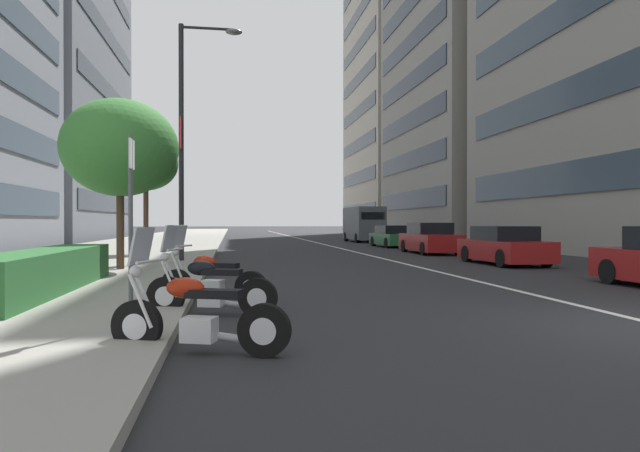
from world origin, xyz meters
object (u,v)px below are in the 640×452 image
object	(u,v)px
parking_sign_by_curb	(131,211)
street_tree_by_lamp_post	(146,164)
delivery_van_ahead	(364,223)
street_tree_near_plaza_corner	(120,148)
motorcycle_second_in_row	(211,280)
car_mid_block_traffic	(393,237)
motorcycle_far_end_row	(196,317)
street_lamp_with_banners	(190,121)
motorcycle_nearest_camera	(209,289)
car_lead_in_lane	(430,239)
car_approaching_light	(504,246)

from	to	relation	value
parking_sign_by_curb	street_tree_by_lamp_post	distance (m)	17.97
delivery_van_ahead	street_tree_near_plaza_corner	world-z (taller)	street_tree_near_plaza_corner
parking_sign_by_curb	street_tree_by_lamp_post	size ratio (longest dim) A/B	0.49
motorcycle_second_in_row	car_mid_block_traffic	xyz separation A→B (m)	(22.29, -10.15, 0.19)
motorcycle_far_end_row	parking_sign_by_curb	size ratio (longest dim) A/B	0.82
street_tree_by_lamp_post	motorcycle_second_in_row	bearing A→B (deg)	-167.22
car_mid_block_traffic	delivery_van_ahead	size ratio (longest dim) A/B	0.77
parking_sign_by_curb	street_lamp_with_banners	bearing A→B (deg)	0.58
motorcycle_nearest_camera	car_lead_in_lane	bearing A→B (deg)	-103.19
motorcycle_second_in_row	delivery_van_ahead	bearing A→B (deg)	-84.58
car_mid_block_traffic	motorcycle_far_end_row	bearing A→B (deg)	156.76
street_tree_near_plaza_corner	street_lamp_with_banners	bearing A→B (deg)	-27.08
motorcycle_nearest_camera	street_tree_near_plaza_corner	distance (m)	9.00
car_approaching_light	parking_sign_by_curb	distance (m)	15.59
car_approaching_light	street_tree_near_plaza_corner	size ratio (longest dim) A/B	0.84
delivery_van_ahead	parking_sign_by_curb	xyz separation A→B (m)	(-34.14, 11.47, 0.25)
motorcycle_second_in_row	street_tree_by_lamp_post	bearing A→B (deg)	-53.26
street_tree_by_lamp_post	delivery_van_ahead	bearing A→B (deg)	-40.06
motorcycle_far_end_row	car_mid_block_traffic	xyz separation A→B (m)	(26.42, -10.17, 0.20)
street_tree_near_plaza_corner	parking_sign_by_curb	bearing A→B (deg)	-168.41
parking_sign_by_curb	motorcycle_second_in_row	bearing A→B (deg)	-18.91
street_lamp_with_banners	street_tree_near_plaza_corner	distance (m)	4.13
street_tree_near_plaza_corner	street_tree_by_lamp_post	distance (m)	8.49
street_lamp_with_banners	car_mid_block_traffic	bearing A→B (deg)	-41.99
car_lead_in_lane	street_tree_by_lamp_post	bearing A→B (deg)	92.85
motorcycle_far_end_row	street_tree_near_plaza_corner	xyz separation A→B (m)	(10.50, 2.82, 3.27)
motorcycle_nearest_camera	motorcycle_second_in_row	bearing A→B (deg)	-71.82
street_tree_near_plaza_corner	street_tree_by_lamp_post	xyz separation A→B (m)	(8.47, 0.52, 0.40)
motorcycle_nearest_camera	car_lead_in_lane	world-z (taller)	car_lead_in_lane
delivery_van_ahead	parking_sign_by_curb	size ratio (longest dim) A/B	2.19
car_lead_in_lane	delivery_van_ahead	bearing A→B (deg)	-0.86
delivery_van_ahead	street_lamp_with_banners	bearing A→B (deg)	151.11
street_tree_near_plaza_corner	street_tree_by_lamp_post	bearing A→B (deg)	3.50
car_mid_block_traffic	street_tree_near_plaza_corner	size ratio (longest dim) A/B	0.86
car_lead_in_lane	street_tree_near_plaza_corner	size ratio (longest dim) A/B	0.94
motorcycle_second_in_row	motorcycle_nearest_camera	bearing A→B (deg)	114.67
parking_sign_by_curb	street_lamp_with_banners	distance (m)	13.09
car_mid_block_traffic	delivery_van_ahead	distance (m)	9.08
motorcycle_nearest_camera	car_lead_in_lane	distance (m)	19.47
motorcycle_second_in_row	street_tree_by_lamp_post	world-z (taller)	street_tree_by_lamp_post
car_approaching_light	street_tree_by_lamp_post	distance (m)	15.47
motorcycle_far_end_row	delivery_van_ahead	bearing A→B (deg)	-87.15
motorcycle_second_in_row	street_lamp_with_banners	xyz separation A→B (m)	(9.80, 1.09, 4.74)
motorcycle_nearest_camera	car_mid_block_traffic	world-z (taller)	motorcycle_nearest_camera
street_tree_near_plaza_corner	street_tree_by_lamp_post	size ratio (longest dim) A/B	0.97
car_approaching_light	motorcycle_far_end_row	bearing A→B (deg)	139.39
motorcycle_second_in_row	delivery_van_ahead	world-z (taller)	delivery_van_ahead
parking_sign_by_curb	car_approaching_light	bearing A→B (deg)	-45.46
car_mid_block_traffic	parking_sign_by_curb	xyz separation A→B (m)	(-25.10, 11.12, 1.05)
car_mid_block_traffic	motorcycle_nearest_camera	bearing A→B (deg)	154.76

